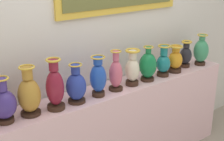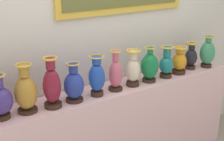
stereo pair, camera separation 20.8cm
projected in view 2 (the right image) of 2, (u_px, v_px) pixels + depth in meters
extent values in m
cube|color=beige|center=(112.00, 132.00, 3.18)|extent=(2.91, 0.39, 0.96)
cube|color=silver|center=(98.00, 42.00, 3.09)|extent=(4.92, 0.10, 2.72)
cylinder|color=#382319|center=(2.00, 116.00, 2.45)|extent=(0.13, 0.13, 0.04)
ellipsoid|color=#3F2D7F|center=(0.00, 101.00, 2.41)|extent=(0.19, 0.19, 0.22)
cylinder|color=#382319|center=(28.00, 110.00, 2.56)|extent=(0.16, 0.16, 0.03)
ellipsoid|color=#B27F2D|center=(26.00, 93.00, 2.51)|extent=(0.18, 0.18, 0.28)
cylinder|color=#B27F2D|center=(24.00, 71.00, 2.45)|extent=(0.08, 0.08, 0.09)
torus|color=gold|center=(23.00, 65.00, 2.43)|extent=(0.13, 0.13, 0.01)
cylinder|color=#382319|center=(53.00, 105.00, 2.64)|extent=(0.15, 0.15, 0.04)
ellipsoid|color=maroon|center=(52.00, 86.00, 2.58)|extent=(0.15, 0.15, 0.30)
cylinder|color=maroon|center=(50.00, 64.00, 2.52)|extent=(0.08, 0.08, 0.09)
torus|color=gold|center=(50.00, 58.00, 2.50)|extent=(0.12, 0.12, 0.02)
cylinder|color=#382319|center=(75.00, 99.00, 2.75)|extent=(0.15, 0.15, 0.03)
ellipsoid|color=#263899|center=(74.00, 85.00, 2.71)|extent=(0.17, 0.17, 0.24)
cylinder|color=#263899|center=(73.00, 68.00, 2.66)|extent=(0.08, 0.08, 0.08)
torus|color=gold|center=(73.00, 64.00, 2.64)|extent=(0.11, 0.11, 0.01)
cylinder|color=#382319|center=(97.00, 93.00, 2.86)|extent=(0.11, 0.11, 0.04)
ellipsoid|color=#1E47B2|center=(97.00, 78.00, 2.81)|extent=(0.15, 0.15, 0.26)
cylinder|color=#1E47B2|center=(96.00, 60.00, 2.76)|extent=(0.08, 0.08, 0.06)
torus|color=gold|center=(96.00, 57.00, 2.74)|extent=(0.13, 0.13, 0.01)
cylinder|color=#382319|center=(115.00, 88.00, 2.98)|extent=(0.13, 0.13, 0.03)
ellipsoid|color=#CC5972|center=(116.00, 74.00, 2.94)|extent=(0.13, 0.13, 0.26)
cylinder|color=#CC5972|center=(116.00, 56.00, 2.88)|extent=(0.06, 0.06, 0.09)
torus|color=gold|center=(116.00, 51.00, 2.86)|extent=(0.10, 0.10, 0.01)
cylinder|color=#382319|center=(133.00, 83.00, 3.08)|extent=(0.13, 0.13, 0.04)
ellipsoid|color=beige|center=(133.00, 70.00, 3.04)|extent=(0.14, 0.14, 0.23)
cylinder|color=beige|center=(133.00, 55.00, 2.99)|extent=(0.08, 0.08, 0.08)
torus|color=gold|center=(133.00, 51.00, 2.97)|extent=(0.14, 0.14, 0.02)
cylinder|color=#382319|center=(149.00, 80.00, 3.19)|extent=(0.14, 0.14, 0.03)
ellipsoid|color=#14723D|center=(150.00, 66.00, 3.14)|extent=(0.18, 0.18, 0.26)
cylinder|color=#14723D|center=(150.00, 51.00, 3.09)|extent=(0.06, 0.06, 0.06)
torus|color=gold|center=(150.00, 48.00, 3.08)|extent=(0.10, 0.10, 0.01)
cylinder|color=#382319|center=(166.00, 75.00, 3.30)|extent=(0.13, 0.13, 0.04)
ellipsoid|color=#19727A|center=(166.00, 65.00, 3.26)|extent=(0.15, 0.15, 0.18)
cylinder|color=#19727A|center=(167.00, 52.00, 3.22)|extent=(0.08, 0.08, 0.10)
torus|color=gold|center=(167.00, 47.00, 3.20)|extent=(0.13, 0.13, 0.02)
cylinder|color=#382319|center=(179.00, 72.00, 3.41)|extent=(0.14, 0.14, 0.04)
ellipsoid|color=orange|center=(179.00, 61.00, 3.37)|extent=(0.15, 0.15, 0.19)
cylinder|color=orange|center=(180.00, 50.00, 3.33)|extent=(0.08, 0.08, 0.06)
torus|color=gold|center=(180.00, 48.00, 3.32)|extent=(0.14, 0.14, 0.02)
cylinder|color=#382319|center=(190.00, 67.00, 3.56)|extent=(0.11, 0.11, 0.04)
ellipsoid|color=black|center=(191.00, 57.00, 3.52)|extent=(0.13, 0.13, 0.19)
cylinder|color=black|center=(192.00, 46.00, 3.48)|extent=(0.07, 0.07, 0.07)
torus|color=gold|center=(192.00, 43.00, 3.46)|extent=(0.12, 0.12, 0.02)
cylinder|color=#382319|center=(206.00, 65.00, 3.61)|extent=(0.12, 0.12, 0.04)
ellipsoid|color=#388C60|center=(207.00, 53.00, 3.57)|extent=(0.17, 0.17, 0.26)
cylinder|color=#388C60|center=(209.00, 39.00, 3.51)|extent=(0.07, 0.07, 0.06)
torus|color=gold|center=(209.00, 37.00, 3.50)|extent=(0.12, 0.12, 0.01)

